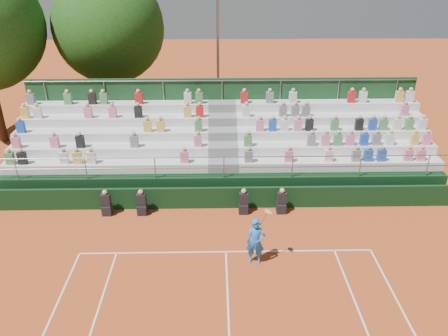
{
  "coord_description": "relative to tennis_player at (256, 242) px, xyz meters",
  "views": [
    {
      "loc": [
        -0.34,
        -13.33,
        10.13
      ],
      "look_at": [
        0.0,
        3.5,
        1.8
      ],
      "focal_mm": 35.0,
      "sensor_mm": 36.0,
      "label": 1
    }
  ],
  "objects": [
    {
      "name": "ground",
      "position": [
        -1.04,
        0.63,
        -0.91
      ],
      "size": [
        90.0,
        90.0,
        0.0
      ],
      "primitive_type": "plane",
      "color": "#B6481E",
      "rests_on": "ground"
    },
    {
      "name": "tree_east",
      "position": [
        -7.6,
        14.0,
        5.26
      ],
      "size": [
        6.47,
        6.47,
        9.42
      ],
      "color": "#3A2215",
      "rests_on": "ground"
    },
    {
      "name": "grandstand",
      "position": [
        -1.02,
        7.07,
        0.16
      ],
      "size": [
        20.0,
        5.2,
        4.4
      ],
      "color": "black",
      "rests_on": "ground"
    },
    {
      "name": "courtside_wall",
      "position": [
        -1.04,
        3.83,
        -0.41
      ],
      "size": [
        20.0,
        0.15,
        1.0
      ],
      "primitive_type": "cube",
      "color": "black",
      "rests_on": "ground"
    },
    {
      "name": "line_officials",
      "position": [
        -2.37,
        3.38,
        -0.44
      ],
      "size": [
        7.89,
        0.4,
        1.19
      ],
      "color": "black",
      "rests_on": "ground"
    },
    {
      "name": "tennis_player",
      "position": [
        0.0,
        0.0,
        0.0
      ],
      "size": [
        0.9,
        0.54,
        2.22
      ],
      "color": "blue",
      "rests_on": "ground"
    },
    {
      "name": "floodlight_mast",
      "position": [
        -1.21,
        13.5,
        4.25
      ],
      "size": [
        0.6,
        0.25,
        8.96
      ],
      "color": "gray",
      "rests_on": "ground"
    }
  ]
}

